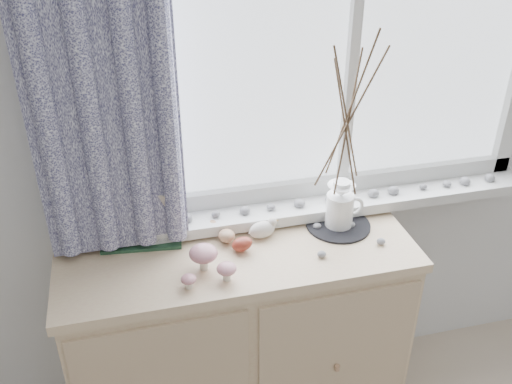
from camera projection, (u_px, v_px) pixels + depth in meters
sideboard at (240, 344)px, 2.12m from camera, size 1.20×0.45×0.85m
botanical_book at (139, 222)px, 1.86m from camera, size 0.32×0.17×0.22m
toadstool_cluster at (207, 260)px, 1.78m from camera, size 0.18×0.15×0.09m
wooden_eggs at (226, 235)px, 1.93m from camera, size 0.14×0.17×0.07m
songbird_figurine at (262, 229)px, 1.96m from camera, size 0.14×0.08×0.07m
crocheted_doily at (338, 225)px, 2.03m from camera, size 0.23×0.23×0.01m
twig_pitcher at (348, 116)px, 1.82m from camera, size 0.28×0.28×0.74m
sideboard_pebbles at (330, 234)px, 1.97m from camera, size 0.33×0.23×0.02m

